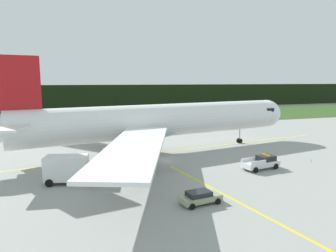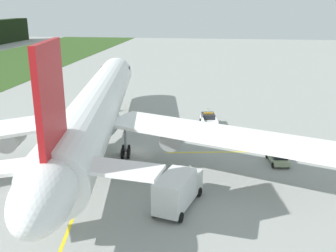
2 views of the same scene
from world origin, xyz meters
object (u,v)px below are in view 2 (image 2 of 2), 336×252
staff_car (278,157)px  apron_cone (190,127)px  ops_pickup_truck (209,121)px  catering_truck (178,189)px  airliner (97,109)px

staff_car → apron_cone: staff_car is taller
ops_pickup_truck → catering_truck: (-24.64, 1.93, 0.84)m
apron_cone → catering_truck: bearing=-178.2°
staff_car → catering_truck: bearing=138.6°
catering_truck → staff_car: bearing=-41.4°
staff_car → apron_cone: size_ratio=7.34×
ops_pickup_truck → staff_car: ops_pickup_truck is taller
ops_pickup_truck → staff_car: (-12.97, -8.36, -0.20)m
ops_pickup_truck → apron_cone: (-1.34, 2.67, -0.62)m
airliner → apron_cone: 15.54m
airliner → catering_truck: (-13.15, -11.37, -3.56)m
airliner → apron_cone: bearing=-46.3°
ops_pickup_truck → apron_cone: 3.05m
airliner → ops_pickup_truck: bearing=-49.2°
catering_truck → staff_car: 15.59m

